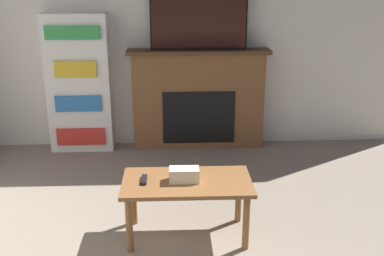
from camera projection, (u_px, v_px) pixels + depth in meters
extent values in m
cube|color=silver|center=(176.00, 28.00, 4.98)|extent=(5.43, 0.06, 2.70)
cube|color=brown|center=(198.00, 101.00, 5.12)|extent=(1.48, 0.22, 1.09)
cube|color=black|center=(199.00, 118.00, 5.06)|extent=(0.81, 0.01, 0.60)
cube|color=#4C331E|center=(199.00, 51.00, 4.92)|extent=(1.58, 0.28, 0.04)
cube|color=black|center=(199.00, 19.00, 4.80)|extent=(1.05, 0.03, 0.66)
cube|color=#331914|center=(199.00, 19.00, 4.79)|extent=(1.01, 0.01, 0.63)
cube|color=brown|center=(187.00, 182.00, 3.32)|extent=(0.96, 0.51, 0.03)
cylinder|color=brown|center=(129.00, 225.00, 3.20)|extent=(0.05, 0.05, 0.43)
cylinder|color=brown|center=(246.00, 222.00, 3.23)|extent=(0.05, 0.05, 0.43)
cylinder|color=brown|center=(134.00, 199.00, 3.57)|extent=(0.05, 0.05, 0.43)
cylinder|color=brown|center=(238.00, 197.00, 3.60)|extent=(0.05, 0.05, 0.43)
cube|color=beige|center=(184.00, 175.00, 3.30)|extent=(0.22, 0.12, 0.10)
cube|color=black|center=(144.00, 180.00, 3.31)|extent=(0.04, 0.15, 0.02)
cube|color=white|center=(79.00, 84.00, 4.98)|extent=(0.70, 0.26, 1.53)
cube|color=red|center=(81.00, 137.00, 5.02)|extent=(0.53, 0.03, 0.19)
cube|color=#2D70B7|center=(78.00, 104.00, 4.90)|extent=(0.50, 0.03, 0.17)
cube|color=gold|center=(75.00, 69.00, 4.78)|extent=(0.45, 0.03, 0.18)
cube|color=green|center=(72.00, 33.00, 4.65)|extent=(0.57, 0.03, 0.14)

